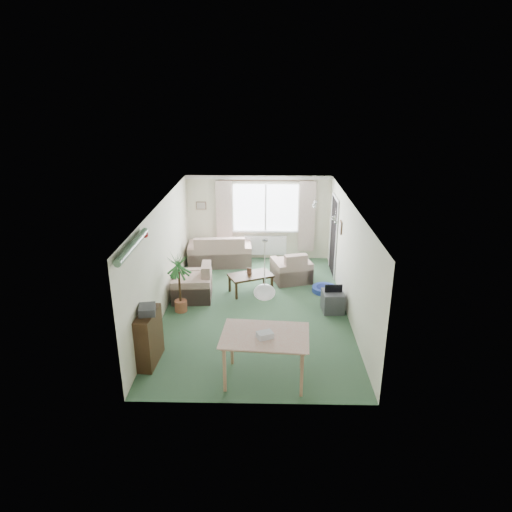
{
  "coord_description": "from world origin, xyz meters",
  "views": [
    {
      "loc": [
        0.22,
        -9.14,
        4.67
      ],
      "look_at": [
        0.0,
        0.3,
        1.15
      ],
      "focal_mm": 32.0,
      "sensor_mm": 36.0,
      "label": 1
    }
  ],
  "objects_px": {
    "armchair_left": "(192,281)",
    "bookshelf": "(149,338)",
    "dining_table": "(265,358)",
    "coffee_table": "(251,283)",
    "tv_cube": "(333,301)",
    "armchair_corner": "(291,266)",
    "pet_bed": "(325,289)",
    "houseplant": "(179,283)",
    "sofa": "(220,249)"
  },
  "relations": [
    {
      "from": "sofa",
      "to": "dining_table",
      "type": "relative_size",
      "value": 1.29
    },
    {
      "from": "tv_cube",
      "to": "armchair_corner",
      "type": "bearing_deg",
      "value": 112.54
    },
    {
      "from": "bookshelf",
      "to": "armchair_corner",
      "type": "bearing_deg",
      "value": 58.12
    },
    {
      "from": "houseplant",
      "to": "dining_table",
      "type": "distance_m",
      "value": 3.1
    },
    {
      "from": "bookshelf",
      "to": "tv_cube",
      "type": "bearing_deg",
      "value": 34.24
    },
    {
      "from": "sofa",
      "to": "armchair_left",
      "type": "distance_m",
      "value": 2.24
    },
    {
      "from": "armchair_corner",
      "to": "dining_table",
      "type": "relative_size",
      "value": 0.67
    },
    {
      "from": "armchair_corner",
      "to": "dining_table",
      "type": "distance_m",
      "value": 4.29
    },
    {
      "from": "sofa",
      "to": "pet_bed",
      "type": "bearing_deg",
      "value": 141.84
    },
    {
      "from": "dining_table",
      "to": "armchair_left",
      "type": "bearing_deg",
      "value": 118.53
    },
    {
      "from": "armchair_corner",
      "to": "sofa",
      "type": "bearing_deg",
      "value": -45.75
    },
    {
      "from": "armchair_corner",
      "to": "armchair_left",
      "type": "distance_m",
      "value": 2.6
    },
    {
      "from": "bookshelf",
      "to": "armchair_left",
      "type": "bearing_deg",
      "value": 86.63
    },
    {
      "from": "houseplant",
      "to": "dining_table",
      "type": "relative_size",
      "value": 1.01
    },
    {
      "from": "sofa",
      "to": "pet_bed",
      "type": "relative_size",
      "value": 2.85
    },
    {
      "from": "armchair_left",
      "to": "pet_bed",
      "type": "bearing_deg",
      "value": 93.45
    },
    {
      "from": "armchair_left",
      "to": "bookshelf",
      "type": "distance_m",
      "value": 2.7
    },
    {
      "from": "bookshelf",
      "to": "tv_cube",
      "type": "xyz_separation_m",
      "value": [
        3.54,
        2.08,
        -0.26
      ]
    },
    {
      "from": "armchair_left",
      "to": "bookshelf",
      "type": "bearing_deg",
      "value": -10.98
    },
    {
      "from": "armchair_corner",
      "to": "tv_cube",
      "type": "height_order",
      "value": "armchair_corner"
    },
    {
      "from": "armchair_left",
      "to": "bookshelf",
      "type": "relative_size",
      "value": 0.95
    },
    {
      "from": "coffee_table",
      "to": "pet_bed",
      "type": "height_order",
      "value": "coffee_table"
    },
    {
      "from": "armchair_left",
      "to": "dining_table",
      "type": "distance_m",
      "value": 3.59
    },
    {
      "from": "armchair_corner",
      "to": "bookshelf",
      "type": "distance_m",
      "value": 4.64
    },
    {
      "from": "armchair_corner",
      "to": "pet_bed",
      "type": "xyz_separation_m",
      "value": [
        0.78,
        -0.68,
        -0.34
      ]
    },
    {
      "from": "armchair_corner",
      "to": "bookshelf",
      "type": "height_order",
      "value": "bookshelf"
    },
    {
      "from": "coffee_table",
      "to": "tv_cube",
      "type": "height_order",
      "value": "same"
    },
    {
      "from": "dining_table",
      "to": "tv_cube",
      "type": "relative_size",
      "value": 2.67
    },
    {
      "from": "dining_table",
      "to": "bookshelf",
      "type": "bearing_deg",
      "value": 167.02
    },
    {
      "from": "coffee_table",
      "to": "houseplant",
      "type": "distance_m",
      "value": 1.88
    },
    {
      "from": "armchair_corner",
      "to": "coffee_table",
      "type": "relative_size",
      "value": 0.89
    },
    {
      "from": "bookshelf",
      "to": "dining_table",
      "type": "xyz_separation_m",
      "value": [
        2.06,
        -0.47,
        -0.07
      ]
    },
    {
      "from": "dining_table",
      "to": "pet_bed",
      "type": "height_order",
      "value": "dining_table"
    },
    {
      "from": "sofa",
      "to": "armchair_corner",
      "type": "xyz_separation_m",
      "value": [
        1.93,
        -1.11,
        -0.03
      ]
    },
    {
      "from": "coffee_table",
      "to": "dining_table",
      "type": "bearing_deg",
      "value": -84.14
    },
    {
      "from": "sofa",
      "to": "coffee_table",
      "type": "relative_size",
      "value": 1.71
    },
    {
      "from": "coffee_table",
      "to": "tv_cube",
      "type": "relative_size",
      "value": 2.02
    },
    {
      "from": "coffee_table",
      "to": "tv_cube",
      "type": "xyz_separation_m",
      "value": [
        1.84,
        -0.94,
        -0.0
      ]
    },
    {
      "from": "tv_cube",
      "to": "pet_bed",
      "type": "height_order",
      "value": "tv_cube"
    },
    {
      "from": "armchair_left",
      "to": "pet_bed",
      "type": "height_order",
      "value": "armchair_left"
    },
    {
      "from": "armchair_corner",
      "to": "bookshelf",
      "type": "bearing_deg",
      "value": 38.47
    },
    {
      "from": "armchair_corner",
      "to": "houseplant",
      "type": "distance_m",
      "value": 3.1
    },
    {
      "from": "pet_bed",
      "to": "bookshelf",
      "type": "bearing_deg",
      "value": -138.57
    },
    {
      "from": "dining_table",
      "to": "tv_cube",
      "type": "xyz_separation_m",
      "value": [
        1.48,
        2.55,
        -0.19
      ]
    },
    {
      "from": "dining_table",
      "to": "houseplant",
      "type": "bearing_deg",
      "value": 127.22
    },
    {
      "from": "armchair_left",
      "to": "bookshelf",
      "type": "height_order",
      "value": "bookshelf"
    },
    {
      "from": "armchair_left",
      "to": "houseplant",
      "type": "xyz_separation_m",
      "value": [
        -0.15,
        -0.7,
        0.26
      ]
    },
    {
      "from": "armchair_corner",
      "to": "pet_bed",
      "type": "relative_size",
      "value": 1.48
    },
    {
      "from": "armchair_left",
      "to": "coffee_table",
      "type": "bearing_deg",
      "value": 100.07
    },
    {
      "from": "pet_bed",
      "to": "armchair_corner",
      "type": "bearing_deg",
      "value": 138.88
    }
  ]
}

